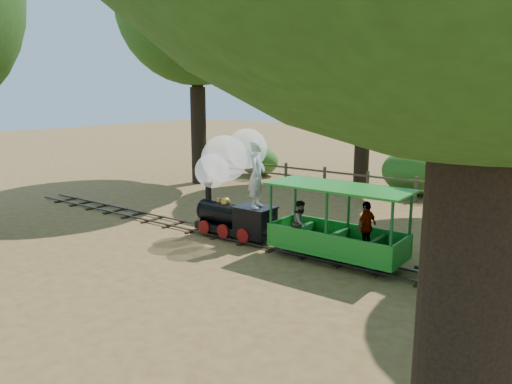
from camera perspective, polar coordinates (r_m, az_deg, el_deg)
The scene contains 9 objects.
ground at distance 13.74m, azimuth 2.48°, elevation -6.44°, with size 90.00×90.00×0.00m, color olive.
track at distance 13.72m, azimuth 2.48°, elevation -6.17°, with size 22.00×1.00×0.10m.
locomotive at distance 14.34m, azimuth -2.87°, elevation 1.89°, with size 2.86×1.34×3.28m.
carriage_front at distance 12.62m, azimuth 9.15°, elevation -4.50°, with size 3.54×1.45×1.84m.
oak_nc at distance 22.71m, azimuth 12.69°, elevation 19.86°, with size 8.02×7.05×10.51m.
fence at distance 20.53m, azimuth 15.17°, elevation 0.87°, with size 18.10×0.10×1.00m.
shrub_west at distance 25.25m, azimuth 0.29°, elevation 3.58°, with size 2.13×1.64×1.48m, color #2D6B1E.
shrub_mid_w at distance 21.51m, azimuth 17.69°, elevation 2.20°, with size 2.75×2.11×1.90m, color #2D6B1E.
shrub_mid_e at distance 20.74m, azimuth 26.03°, elevation 0.70°, with size 2.19×1.69×1.52m, color #2D6B1E.
Camera 1 is at (7.33, -10.82, 4.25)m, focal length 35.00 mm.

